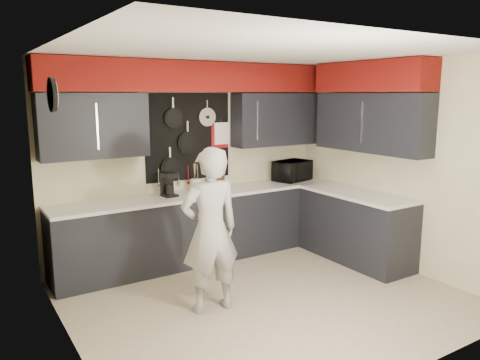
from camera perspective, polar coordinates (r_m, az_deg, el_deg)
ground at (r=5.26m, az=3.16°, el=-14.13°), size 4.00×4.00×0.00m
back_wall_assembly at (r=6.16m, az=-5.33°, el=8.77°), size 4.00×0.36×2.60m
right_wall_assembly at (r=6.23m, az=16.05°, el=7.81°), size 0.36×3.50×2.60m
left_wall_assembly at (r=4.07m, az=-20.32°, el=-2.30°), size 0.05×3.50×2.60m
base_cabinets at (r=6.24m, az=0.85°, el=-5.63°), size 3.95×2.20×0.92m
microwave at (r=6.94m, az=6.40°, el=1.13°), size 0.61×0.49×0.30m
knife_block at (r=6.30m, az=-2.51°, el=-0.14°), size 0.12×0.12×0.22m
utensil_crock at (r=6.17m, az=-5.43°, el=-0.64°), size 0.13×0.13×0.17m
coffee_maker at (r=5.93m, az=-8.72°, el=-0.46°), size 0.18×0.22×0.30m
person at (r=4.71m, az=-3.65°, el=-6.17°), size 0.65×0.45×1.68m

